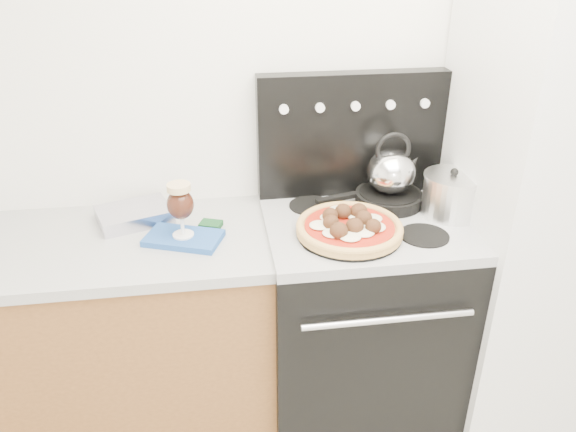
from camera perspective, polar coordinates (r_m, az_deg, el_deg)
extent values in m
cube|color=white|center=(2.31, 4.22, 10.49)|extent=(3.50, 0.01, 2.50)
cube|color=brown|center=(2.44, -19.67, -12.14)|extent=(1.45, 0.60, 0.86)
cube|color=#AFAFAF|center=(2.20, -21.49, -2.97)|extent=(1.48, 0.63, 0.04)
cube|color=black|center=(2.42, 7.10, -10.54)|extent=(0.76, 0.65, 0.88)
cube|color=#ADADB2|center=(2.17, 7.79, -0.90)|extent=(0.76, 0.65, 0.04)
cube|color=black|center=(2.31, 6.41, 8.24)|extent=(0.76, 0.08, 0.50)
cube|color=silver|center=(2.41, 24.29, 1.07)|extent=(0.64, 0.68, 1.90)
cube|color=white|center=(2.25, -15.35, 0.14)|extent=(0.32, 0.27, 0.05)
cube|color=#2453A5|center=(2.07, -10.55, -2.23)|extent=(0.31, 0.24, 0.02)
cylinder|color=black|center=(2.05, 6.22, -1.81)|extent=(0.46, 0.46, 0.01)
cylinder|color=black|center=(2.30, 10.20, 1.80)|extent=(0.33, 0.33, 0.05)
cylinder|color=silver|center=(2.24, 16.22, 1.96)|extent=(0.26, 0.26, 0.16)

